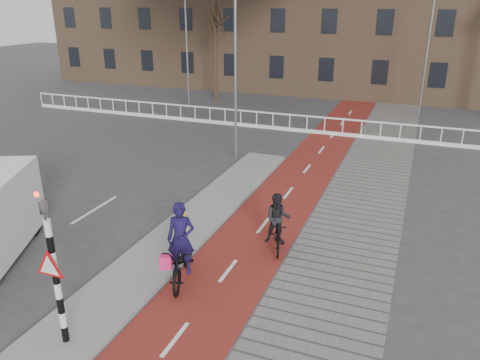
% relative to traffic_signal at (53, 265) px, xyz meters
% --- Properties ---
extents(ground, '(120.00, 120.00, 0.00)m').
position_rel_traffic_signal_xyz_m(ground, '(0.60, 2.02, -1.99)').
color(ground, '#38383A').
rests_on(ground, ground).
extents(bike_lane, '(2.50, 60.00, 0.01)m').
position_rel_traffic_signal_xyz_m(bike_lane, '(2.10, 12.02, -1.98)').
color(bike_lane, maroon).
rests_on(bike_lane, ground).
extents(sidewalk, '(3.00, 60.00, 0.01)m').
position_rel_traffic_signal_xyz_m(sidewalk, '(4.90, 12.02, -1.98)').
color(sidewalk, slate).
rests_on(sidewalk, ground).
extents(curb_island, '(1.80, 16.00, 0.12)m').
position_rel_traffic_signal_xyz_m(curb_island, '(-0.10, 6.02, -1.93)').
color(curb_island, gray).
rests_on(curb_island, ground).
extents(traffic_signal, '(0.80, 0.80, 3.68)m').
position_rel_traffic_signal_xyz_m(traffic_signal, '(0.00, 0.00, 0.00)').
color(traffic_signal, black).
rests_on(traffic_signal, curb_island).
extents(bollard, '(0.12, 0.12, 0.89)m').
position_rel_traffic_signal_xyz_m(bollard, '(0.23, 5.06, -1.43)').
color(bollard, yellow).
rests_on(bollard, curb_island).
extents(cyclist_near, '(1.38, 2.28, 2.21)m').
position_rel_traffic_signal_xyz_m(cyclist_near, '(1.15, 3.17, -1.24)').
color(cyclist_near, black).
rests_on(cyclist_near, bike_lane).
extents(cyclist_far, '(0.97, 1.70, 1.78)m').
position_rel_traffic_signal_xyz_m(cyclist_far, '(3.00, 5.65, -1.24)').
color(cyclist_far, black).
rests_on(cyclist_far, bike_lane).
extents(railing, '(28.00, 0.10, 0.99)m').
position_rel_traffic_signal_xyz_m(railing, '(-4.40, 19.02, -1.68)').
color(railing, silver).
rests_on(railing, ground).
extents(tree_mid, '(0.29, 0.29, 6.69)m').
position_rel_traffic_signal_xyz_m(tree_mid, '(-8.12, 25.98, 1.35)').
color(tree_mid, '#312315').
rests_on(tree_mid, ground).
extents(streetlight_near, '(0.12, 0.12, 7.37)m').
position_rel_traffic_signal_xyz_m(streetlight_near, '(-1.38, 13.24, 1.69)').
color(streetlight_near, slate).
rests_on(streetlight_near, ground).
extents(streetlight_left, '(0.12, 0.12, 8.48)m').
position_rel_traffic_signal_xyz_m(streetlight_left, '(-8.67, 22.62, 2.25)').
color(streetlight_left, slate).
rests_on(streetlight_left, ground).
extents(streetlight_right, '(0.12, 0.12, 7.98)m').
position_rel_traffic_signal_xyz_m(streetlight_right, '(6.36, 25.27, 2.00)').
color(streetlight_right, slate).
rests_on(streetlight_right, ground).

